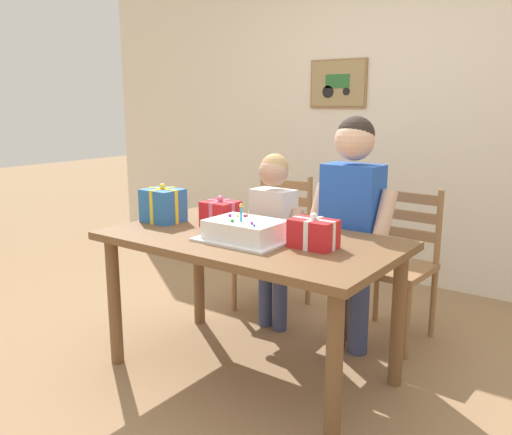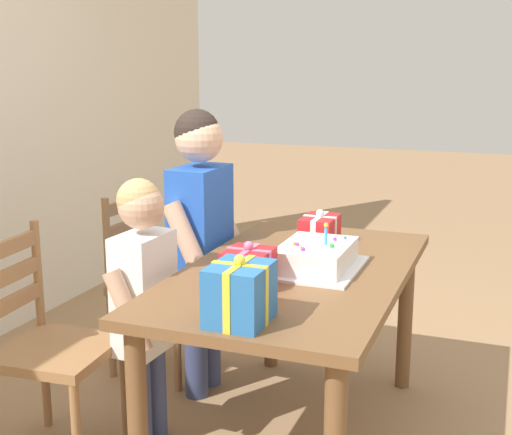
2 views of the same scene
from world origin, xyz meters
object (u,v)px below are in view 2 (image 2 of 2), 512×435
chair_right (156,281)px  child_older (201,225)px  gift_box_red_large (240,294)px  gift_box_corner_small (320,231)px  dining_table (296,293)px  child_younger (144,288)px  gift_box_beside_cake (249,268)px  birthday_cake (316,257)px  chair_left (46,346)px

chair_right → child_older: child_older is taller
gift_box_red_large → gift_box_corner_small: (0.97, 0.02, -0.03)m
dining_table → child_younger: bearing=113.0°
gift_box_beside_cake → gift_box_corner_small: gift_box_beside_cake is taller
birthday_cake → chair_right: birthday_cake is taller
dining_table → birthday_cake: size_ratio=3.41×
birthday_cake → gift_box_corner_small: bearing=13.4°
chair_left → child_younger: child_younger is taller
dining_table → gift_box_beside_cake: gift_box_beside_cake is taller
dining_table → birthday_cake: birthday_cake is taller
gift_box_corner_small → gift_box_beside_cake: bearing=172.2°
chair_right → child_younger: bearing=-153.9°
dining_table → chair_right: chair_right is taller
gift_box_red_large → gift_box_corner_small: bearing=1.0°
gift_box_red_large → child_younger: bearing=56.2°
chair_left → child_younger: (0.21, -0.33, 0.21)m
birthday_cake → gift_box_red_large: gift_box_red_large is taller
gift_box_red_large → gift_box_beside_cake: gift_box_red_large is taller
chair_left → child_older: size_ratio=0.68×
birthday_cake → dining_table: bearing=108.8°
gift_box_red_large → birthday_cake: bearing=-5.8°
child_younger → gift_box_beside_cake: bearing=-94.7°
child_older → child_younger: child_older is taller
dining_table → chair_right: (0.44, 0.88, -0.18)m
birthday_cake → gift_box_corner_small: (0.34, 0.08, 0.02)m
gift_box_corner_small → child_younger: child_younger is taller
gift_box_corner_small → chair_left: 1.24m
chair_left → dining_table: bearing=-63.5°
child_older → child_younger: size_ratio=1.21×
chair_left → gift_box_corner_small: bearing=-47.4°
gift_box_beside_cake → child_older: size_ratio=0.13×
gift_box_corner_small → child_younger: bearing=137.6°
dining_table → child_older: child_older is taller
birthday_cake → child_younger: size_ratio=0.39×
birthday_cake → gift_box_beside_cake: size_ratio=2.43×
chair_left → birthday_cake: bearing=-64.1°
gift_box_red_large → chair_left: 0.98m
chair_left → child_older: bearing=-24.2°
child_older → birthday_cake: bearing=-113.2°
chair_left → chair_right: (0.88, 0.00, 0.00)m
gift_box_red_large → chair_left: bearing=79.2°
gift_box_red_large → child_younger: (0.38, 0.56, -0.17)m
child_older → dining_table: bearing=-118.0°
chair_left → child_older: 0.88m
dining_table → gift_box_corner_small: bearing=1.1°
gift_box_red_large → chair_right: gift_box_red_large is taller
dining_table → gift_box_red_large: size_ratio=6.72×
dining_table → gift_box_corner_small: size_ratio=6.90×
chair_left → chair_right: bearing=0.0°
gift_box_corner_small → birthday_cake: bearing=-166.6°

